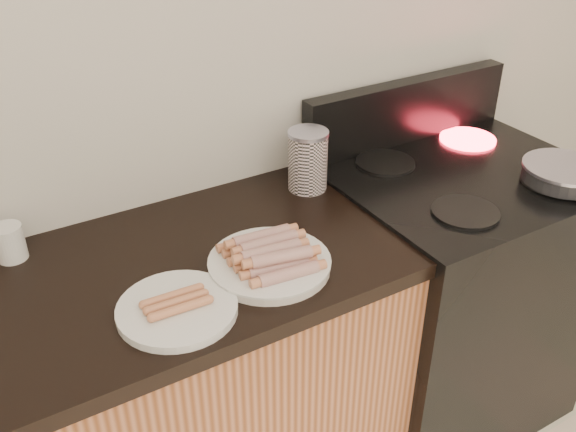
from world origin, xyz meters
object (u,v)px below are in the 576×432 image
main_plate (270,265)px  stove (447,295)px  mug (10,243)px  frying_pan (565,173)px  canister (308,160)px  side_plate (177,309)px

main_plate → stove: bearing=8.4°
mug → frying_pan: bearing=-17.1°
stove → canister: 0.72m
main_plate → canister: bearing=45.2°
stove → mug: mug is taller
stove → frying_pan: frying_pan is taller
stove → side_plate: (-0.98, -0.15, 0.45)m
stove → main_plate: 0.86m
stove → side_plate: 1.09m
frying_pan → main_plate: frying_pan is taller
frying_pan → main_plate: size_ratio=1.38×
main_plate → canister: size_ratio=1.62×
canister → side_plate: bearing=-148.5°
main_plate → side_plate: same height
frying_pan → canister: bearing=172.5°
side_plate → mug: 0.47m
frying_pan → side_plate: size_ratio=1.52×
stove → mug: (-1.24, 0.24, 0.49)m
stove → mug: size_ratio=10.33×
stove → canister: bearing=157.7°
main_plate → side_plate: size_ratio=1.10×
canister → mug: (-0.79, 0.06, -0.04)m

